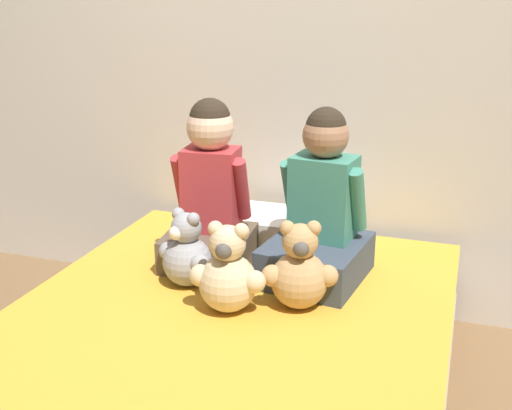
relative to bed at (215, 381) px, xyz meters
name	(u,v)px	position (x,y,z in m)	size (l,w,h in m)	color
wall_behind_bed	(306,30)	(0.00, 1.09, 1.06)	(8.00, 0.06, 2.50)	beige
bed	(215,381)	(0.00, 0.00, 0.00)	(1.46, 1.99, 0.39)	#997F60
child_on_left	(210,194)	(-0.21, 0.50, 0.47)	(0.35, 0.35, 0.64)	brown
child_on_right	(320,215)	(0.22, 0.50, 0.43)	(0.38, 0.44, 0.63)	#384251
teddy_bear_held_by_left_child	(187,254)	(-0.21, 0.27, 0.32)	(0.22, 0.18, 0.29)	#939399
teddy_bear_held_by_right_child	(300,271)	(0.22, 0.23, 0.33)	(0.25, 0.19, 0.31)	tan
teddy_bear_between_children	(229,274)	(0.00, 0.13, 0.33)	(0.26, 0.20, 0.31)	#D1B78E
pillow_at_headboard	(285,227)	(0.00, 0.81, 0.25)	(0.48, 0.30, 0.11)	white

